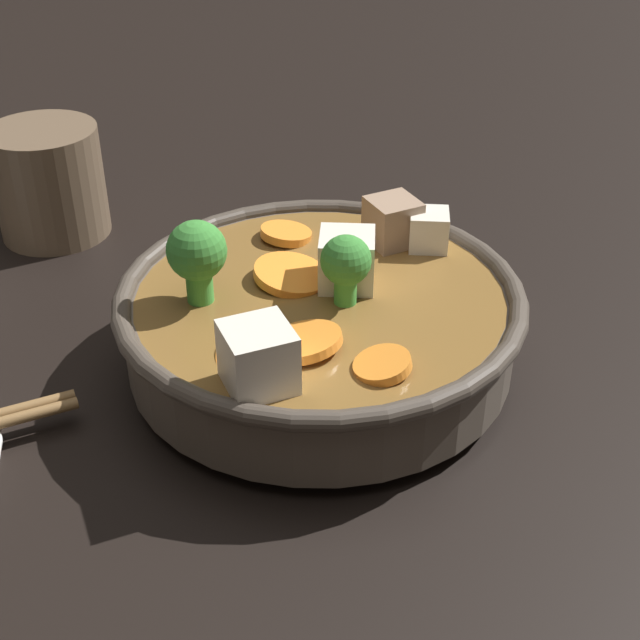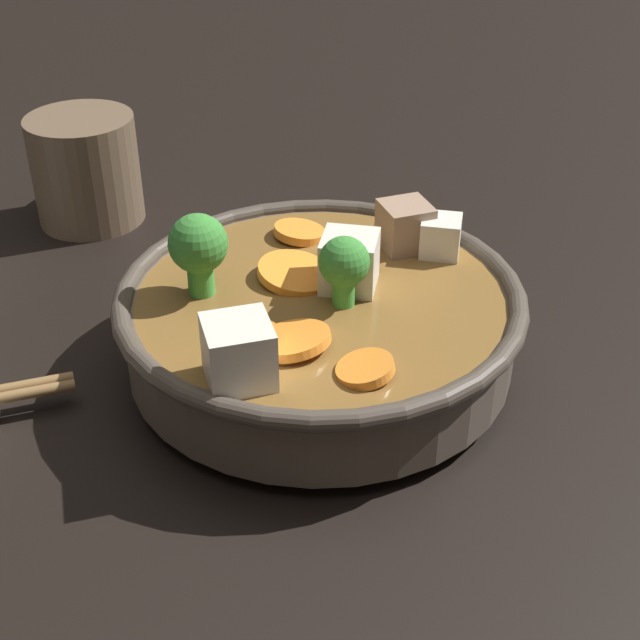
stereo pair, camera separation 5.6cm
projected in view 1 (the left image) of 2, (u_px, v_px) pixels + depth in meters
The scene contains 3 objects.
ground_plane at pixel (320, 368), 0.58m from camera, with size 3.00×3.00×0.00m, color black.
stirfry_bowl at pixel (319, 317), 0.56m from camera, with size 0.25×0.25×0.11m.
dark_mug at pixel (49, 181), 0.72m from camera, with size 0.11×0.09×0.09m.
Camera 1 is at (-0.46, 0.04, 0.35)m, focal length 50.00 mm.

